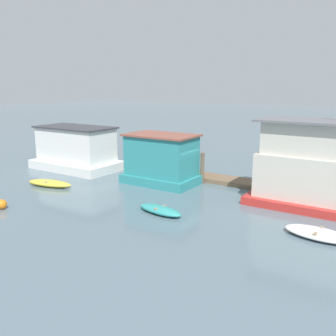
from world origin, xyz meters
The scene contains 11 objects.
ground_plane centered at (0.00, 0.00, 0.00)m, with size 200.00×200.00×0.00m, color slate.
dock_walkway centered at (0.00, 2.60, 0.15)m, with size 33.80×1.85×0.30m, color brown.
houseboat_white centered at (-9.57, -0.03, 1.61)m, with size 7.13×4.06×3.47m.
houseboat_teal centered at (-1.18, -0.02, 1.66)m, with size 5.04×3.27×3.44m.
houseboat_red centered at (9.05, 0.43, 2.22)m, with size 7.39×3.93×9.20m.
dinghy_yellow centered at (-7.02, -4.96, 0.22)m, with size 3.51×1.69×0.44m.
dinghy_teal centered at (2.34, -5.37, 0.20)m, with size 2.93×1.40×0.40m.
dinghy_white centered at (10.16, -4.18, 0.20)m, with size 3.17×1.73×0.39m.
mooring_post_far_left centered at (7.59, 1.42, 1.08)m, with size 0.26×0.26×2.17m, color brown.
mooring_post_near_left centered at (1.27, 1.42, 1.09)m, with size 0.27×0.27×2.17m, color brown.
buoy_orange centered at (-5.46, -9.56, 0.28)m, with size 0.55×0.55×0.55m, color orange.
Camera 1 is at (13.09, -21.12, 6.79)m, focal length 40.00 mm.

